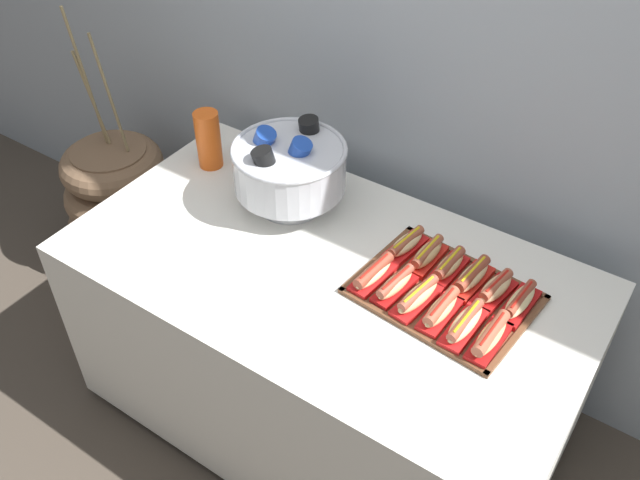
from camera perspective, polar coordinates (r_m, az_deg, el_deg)
The scene contains 19 objects.
ground_plane at distance 2.61m, azimuth 0.49°, elevation -14.11°, with size 10.00×10.00×0.00m, color #4C4238.
back_wall at distance 2.17m, azimuth 9.61°, elevation 17.62°, with size 6.00×0.10×2.60m, color #9EA8B2.
buffet_table at distance 2.30m, azimuth 0.54°, elevation -8.51°, with size 1.57×0.87×0.75m.
floor_vase at distance 3.11m, azimuth -16.09°, elevation 2.52°, with size 0.49×0.49×1.18m.
serving_tray at distance 1.98m, azimuth 10.23°, elevation -4.50°, with size 0.51×0.40×0.01m.
hot_dog_0 at distance 1.97m, azimuth 4.46°, elevation -2.80°, with size 0.08×0.18×0.06m.
hot_dog_1 at distance 1.94m, azimuth 6.25°, elevation -3.74°, with size 0.08×0.17×0.06m.
hot_dog_2 at distance 1.92m, azimuth 8.09°, elevation -4.73°, with size 0.09×0.19×0.06m.
hot_dog_3 at distance 1.89m, azimuth 9.99°, elevation -5.73°, with size 0.07×0.17×0.06m.
hot_dog_4 at distance 1.87m, azimuth 11.93°, elevation -6.82°, with size 0.07×0.19×0.06m.
hot_dog_5 at distance 1.85m, azimuth 13.94°, elevation -7.80°, with size 0.07×0.18×0.06m.
hot_dog_6 at distance 2.08m, azimuth 7.14°, elevation -0.37°, with size 0.08×0.17×0.06m.
hot_dog_7 at distance 2.05m, azimuth 8.88°, elevation -1.22°, with size 0.07×0.16×0.06m.
hot_dog_8 at distance 2.02m, azimuth 10.65°, elevation -2.14°, with size 0.07×0.16×0.06m.
hot_dog_9 at distance 2.00m, azimuth 12.48°, elevation -3.02°, with size 0.08×0.18×0.06m.
hot_dog_10 at distance 1.98m, azimuth 14.35°, elevation -3.96°, with size 0.09×0.16×0.06m.
hot_dog_11 at distance 1.96m, azimuth 16.24°, elevation -4.96°, with size 0.07×0.17×0.06m.
punch_bowl at distance 2.18m, azimuth -2.58°, elevation 6.12°, with size 0.37×0.37×0.27m.
cup_stack at distance 2.42m, azimuth -9.25°, elevation 8.23°, with size 0.09×0.09×0.21m.
Camera 1 is at (0.81, -1.24, 2.15)m, focal length 38.54 mm.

